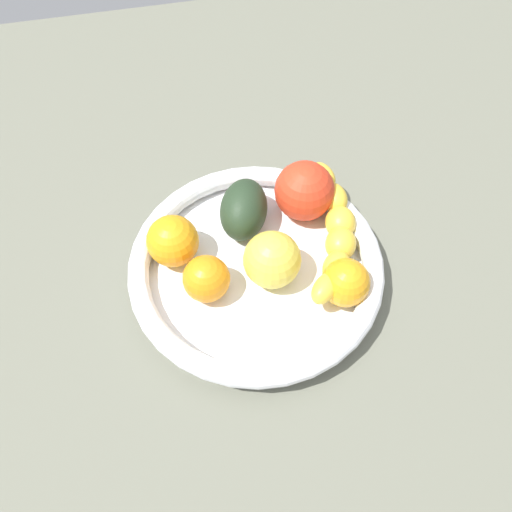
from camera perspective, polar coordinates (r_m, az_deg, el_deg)
The scene contains 9 objects.
kitchen_counter at distance 64.10cm, azimuth 0.00°, elevation -2.98°, with size 120.00×120.00×3.00cm, color #626455.
fruit_bowl at distance 61.00cm, azimuth 0.00°, elevation -1.29°, with size 29.84×29.84×4.10cm.
banana_draped_left at distance 61.92cm, azimuth 8.74°, elevation 2.67°, with size 9.24×20.44×4.19cm.
orange_front at distance 58.16cm, azimuth 9.82°, elevation -2.90°, with size 5.52×5.52×5.52cm, color orange.
orange_mid_left at distance 57.91cm, azimuth -5.49°, elevation -2.51°, with size 5.37×5.37×5.37cm, color orange.
orange_mid_right at distance 60.71cm, azimuth -9.17°, elevation 1.65°, with size 6.13×6.13×6.13cm, color orange.
tomato_red at distance 63.95cm, azimuth 5.35°, elevation 7.16°, with size 7.41×7.41×7.41cm, color red.
apple_yellow at distance 58.24cm, azimuth 1.78°, elevation -0.41°, with size 6.64×6.64×6.64cm, color yellow.
avocado_dark at distance 62.92cm, azimuth -1.69°, elevation 5.09°, with size 8.29×5.72×6.29cm, color #233621.
Camera 1 is at (-6.82, -31.26, 57.04)cm, focal length 36.29 mm.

